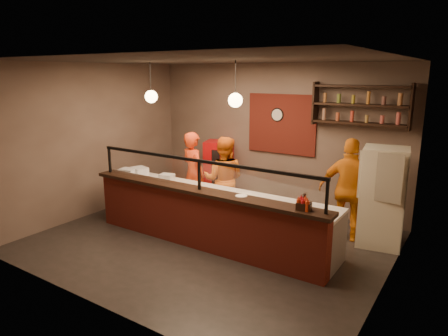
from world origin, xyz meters
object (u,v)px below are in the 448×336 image
Objects in this scene: red_cooler at (219,171)px; fridge at (382,197)px; pizza_dough at (242,198)px; condiment_caddy at (304,206)px; cook_mid at (224,179)px; pepper_mill at (304,201)px; wall_clock at (278,115)px; cook_right at (350,190)px; cook_left at (193,174)px.

fridge is at bearing -27.24° from red_cooler.
condiment_caddy reaches higher than pizza_dough.
cook_mid is at bearing -179.18° from fridge.
cook_mid is at bearing 150.51° from pepper_mill.
pizza_dough is (0.99, -0.93, 0.03)m from cook_mid.
cook_mid is 1.23× the size of red_cooler.
wall_clock reaches higher than fridge.
pepper_mill is (3.11, -2.38, 0.45)m from red_cooler.
pizza_dough is (1.86, -2.04, 0.19)m from red_cooler.
pizza_dough is at bearing 114.98° from cook_mid.
cook_mid is 2.66m from condiment_caddy.
pepper_mill is at bearing 75.06° from cook_right.
cook_right is 3.37× the size of pizza_dough.
cook_mid is at bearing -108.86° from wall_clock.
wall_clock is 3.34m from pepper_mill.
wall_clock is 1.48× the size of condiment_caddy.
wall_clock is 2.93m from fridge.
condiment_caddy is at bearing 176.23° from cook_left.
cook_left is at bearing 156.61° from condiment_caddy.
fridge is (2.98, 0.51, 0.00)m from cook_mid.
wall_clock is 0.21× the size of red_cooler.
wall_clock is 1.38× the size of pepper_mill.
pizza_dough is (-1.44, -1.37, -0.03)m from cook_right.
cook_left is 0.75m from cook_mid.
cook_left is at bearing 157.75° from pepper_mill.
wall_clock reaches higher than condiment_caddy.
wall_clock is 1.93m from cook_mid.
cook_right reaches higher than fridge.
fridge is at bearing -151.93° from cook_left.
condiment_caddy is 0.93× the size of pepper_mill.
cook_left is 8.28× the size of pepper_mill.
condiment_caddy is at bearing -119.69° from fridge.
cook_left is 1.02× the size of cook_mid.
red_cooler is at bearing 141.96° from condiment_caddy.
cook_left reaches higher than pizza_dough.
cook_left is 1.26× the size of red_cooler.
wall_clock is at bearing 102.13° from pizza_dough.
pepper_mill is (1.25, -0.33, 0.26)m from pizza_dough.
cook_left is 3.22× the size of pizza_dough.
cook_right is 1.99m from pizza_dough.
pepper_mill is (-0.74, -1.78, 0.29)m from fridge.
condiment_caddy is at bearing -68.63° from pepper_mill.
wall_clock is 0.54× the size of pizza_dough.
cook_mid reaches higher than pepper_mill.
cook_right reaches higher than pizza_dough.
red_cooler is at bearing 132.31° from pizza_dough.
fridge is at bearing 69.16° from condiment_caddy.
pepper_mill is at bearing 111.37° from condiment_caddy.
condiment_caddy is (1.79, -2.77, -0.98)m from wall_clock.
cook_mid is 2.47m from cook_right.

